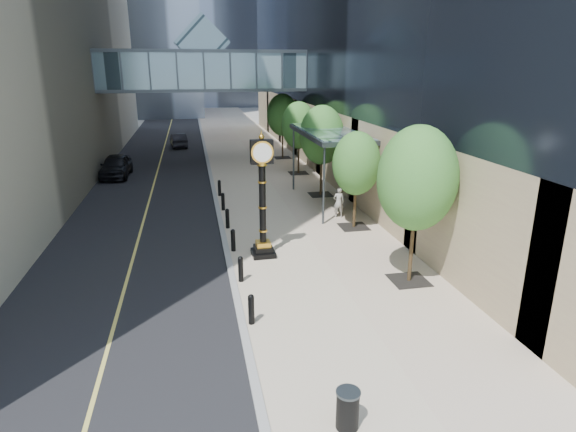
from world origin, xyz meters
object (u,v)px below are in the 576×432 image
object	(u,v)px
trash_bin	(348,410)
car_far	(178,140)
street_clock	(263,205)
pedestrian	(339,202)
car_near	(116,166)

from	to	relation	value
trash_bin	car_far	bearing A→B (deg)	96.10
street_clock	trash_bin	distance (m)	10.76
street_clock	trash_bin	world-z (taller)	street_clock
car_far	street_clock	bearing A→B (deg)	90.73
street_clock	pedestrian	world-z (taller)	street_clock
street_clock	car_far	bearing A→B (deg)	96.33
car_near	car_far	xyz separation A→B (m)	(4.28, 13.04, -0.14)
street_clock	trash_bin	bearing A→B (deg)	-89.46
street_clock	car_far	world-z (taller)	street_clock
street_clock	car_near	xyz separation A→B (m)	(-8.35, 17.54, -1.49)
street_clock	car_far	size ratio (longest dim) A/B	1.27
car_near	car_far	size ratio (longest dim) A/B	1.17
trash_bin	pedestrian	distance (m)	15.93
trash_bin	car_near	size ratio (longest dim) A/B	0.19
street_clock	pedestrian	size ratio (longest dim) A/B	3.13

